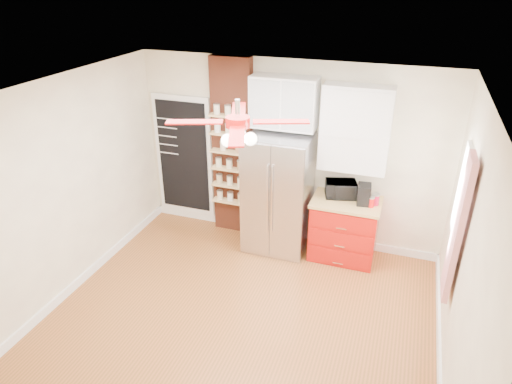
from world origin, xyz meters
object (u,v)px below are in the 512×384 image
(red_cabinet, at_px, (344,229))
(coffee_maker, at_px, (364,194))
(pantry_jar_oats, at_px, (223,146))
(fridge, at_px, (278,194))
(ceiling_fan, at_px, (238,122))
(toaster_oven, at_px, (341,189))
(canister_left, at_px, (371,202))

(red_cabinet, bearing_deg, coffee_maker, -2.29)
(pantry_jar_oats, bearing_deg, fridge, -9.84)
(fridge, distance_m, ceiling_fan, 2.25)
(toaster_oven, distance_m, pantry_jar_oats, 1.80)
(red_cabinet, height_order, pantry_jar_oats, pantry_jar_oats)
(red_cabinet, height_order, ceiling_fan, ceiling_fan)
(coffee_maker, bearing_deg, toaster_oven, 155.14)
(toaster_oven, distance_m, coffee_maker, 0.35)
(fridge, xyz_separation_m, ceiling_fan, (0.05, -1.63, 1.55))
(red_cabinet, xyz_separation_m, toaster_oven, (-0.11, 0.10, 0.56))
(fridge, relative_size, canister_left, 13.43)
(red_cabinet, height_order, canister_left, canister_left)
(ceiling_fan, relative_size, toaster_oven, 3.36)
(red_cabinet, bearing_deg, toaster_oven, 137.94)
(coffee_maker, xyz_separation_m, canister_left, (0.11, -0.05, -0.08))
(fridge, bearing_deg, toaster_oven, 9.92)
(fridge, relative_size, coffee_maker, 6.19)
(coffee_maker, bearing_deg, pantry_jar_oats, 170.27)
(ceiling_fan, bearing_deg, pantry_jar_oats, 117.88)
(coffee_maker, bearing_deg, ceiling_fan, -130.88)
(pantry_jar_oats, bearing_deg, ceiling_fan, -62.12)
(fridge, distance_m, toaster_oven, 0.88)
(ceiling_fan, xyz_separation_m, toaster_oven, (0.81, 1.78, -1.41))
(red_cabinet, distance_m, toaster_oven, 0.58)
(toaster_oven, bearing_deg, fridge, 173.71)
(ceiling_fan, distance_m, pantry_jar_oats, 2.25)
(red_cabinet, bearing_deg, fridge, -177.05)
(fridge, relative_size, ceiling_fan, 1.25)
(ceiling_fan, distance_m, coffee_maker, 2.45)
(ceiling_fan, distance_m, canister_left, 2.51)
(canister_left, bearing_deg, pantry_jar_oats, 175.59)
(fridge, distance_m, red_cabinet, 1.06)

